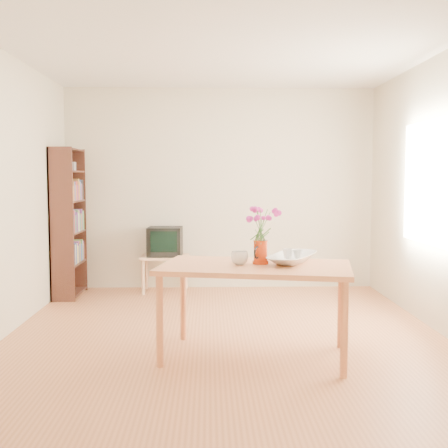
{
  "coord_description": "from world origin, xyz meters",
  "views": [
    {
      "loc": [
        -0.15,
        -5.08,
        1.45
      ],
      "look_at": [
        0.0,
        0.3,
        1.0
      ],
      "focal_mm": 45.0,
      "sensor_mm": 36.0,
      "label": 1
    }
  ],
  "objects_px": {
    "bowl": "(293,237)",
    "mug": "(240,258)",
    "pitcher": "(260,253)",
    "television": "(165,241)",
    "table": "(255,274)"
  },
  "relations": [
    {
      "from": "table",
      "to": "bowl",
      "type": "bearing_deg",
      "value": 32.05
    },
    {
      "from": "pitcher",
      "to": "television",
      "type": "height_order",
      "value": "pitcher"
    },
    {
      "from": "pitcher",
      "to": "mug",
      "type": "bearing_deg",
      "value": -135.5
    },
    {
      "from": "television",
      "to": "pitcher",
      "type": "bearing_deg",
      "value": -66.9
    },
    {
      "from": "television",
      "to": "bowl",
      "type": "bearing_deg",
      "value": -61.32
    },
    {
      "from": "table",
      "to": "pitcher",
      "type": "bearing_deg",
      "value": 64.97
    },
    {
      "from": "pitcher",
      "to": "television",
      "type": "distance_m",
      "value": 2.76
    },
    {
      "from": "bowl",
      "to": "mug",
      "type": "bearing_deg",
      "value": -166.71
    },
    {
      "from": "mug",
      "to": "television",
      "type": "bearing_deg",
      "value": -59.63
    },
    {
      "from": "television",
      "to": "mug",
      "type": "bearing_deg",
      "value": -70.61
    },
    {
      "from": "bowl",
      "to": "pitcher",
      "type": "bearing_deg",
      "value": -167.99
    },
    {
      "from": "table",
      "to": "pitcher",
      "type": "xyz_separation_m",
      "value": [
        0.04,
        0.06,
        0.16
      ]
    },
    {
      "from": "table",
      "to": "television",
      "type": "bearing_deg",
      "value": 120.84
    },
    {
      "from": "table",
      "to": "bowl",
      "type": "height_order",
      "value": "bowl"
    },
    {
      "from": "mug",
      "to": "television",
      "type": "height_order",
      "value": "mug"
    }
  ]
}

